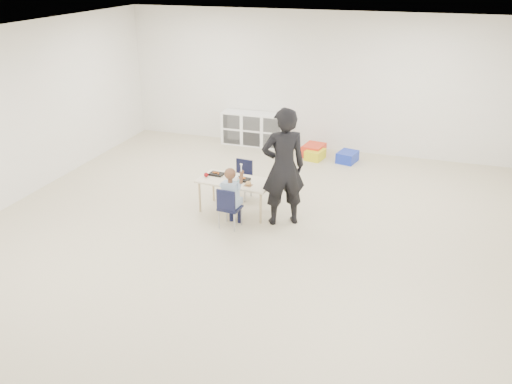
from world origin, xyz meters
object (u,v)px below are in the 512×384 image
(chair_near, at_px, (230,207))
(child, at_px, (230,196))
(table, at_px, (236,196))
(adult, at_px, (283,167))
(cubby_shelf, at_px, (254,129))

(chair_near, distance_m, child, 0.19)
(table, bearing_deg, adult, -4.62)
(table, bearing_deg, cubby_shelf, 108.86)
(chair_near, height_order, cubby_shelf, cubby_shelf)
(table, relative_size, chair_near, 1.89)
(chair_near, relative_size, adult, 0.36)
(child, relative_size, adult, 0.56)
(table, bearing_deg, child, -73.68)
(child, height_order, adult, adult)
(table, height_order, child, child)
(child, distance_m, cubby_shelf, 3.91)
(chair_near, distance_m, adult, 0.99)
(child, bearing_deg, table, 106.32)
(table, height_order, chair_near, chair_near)
(chair_near, height_order, child, child)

